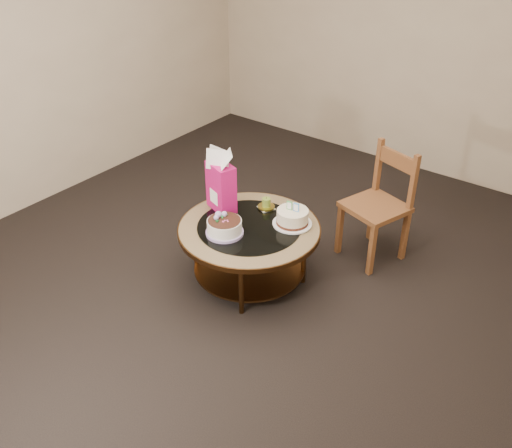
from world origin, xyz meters
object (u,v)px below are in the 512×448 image
Objects in this scene: coffee_table at (249,235)px; gift_bag at (221,181)px; decorated_cake at (224,227)px; dining_chair at (379,204)px; cream_cake at (292,217)px.

coffee_table is 0.45m from gift_bag.
dining_chair reaches higher than decorated_cake.
decorated_cake is 0.49m from cream_cake.
cream_cake is at bearing 51.78° from decorated_cake.
dining_chair reaches higher than coffee_table.
coffee_table is at bearing -146.18° from cream_cake.
dining_chair is (0.66, 1.03, -0.06)m from decorated_cake.
gift_bag is at bearing -121.56° from dining_chair.
coffee_table is at bearing 6.86° from gift_bag.
gift_bag is at bearing -173.94° from cream_cake.
decorated_cake is at bearing -105.21° from dining_chair.
decorated_cake is at bearing -27.24° from gift_bag.
gift_bag reaches higher than cream_cake.
gift_bag is (-0.54, -0.14, 0.18)m from cream_cake.
decorated_cake is 0.30× the size of dining_chair.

